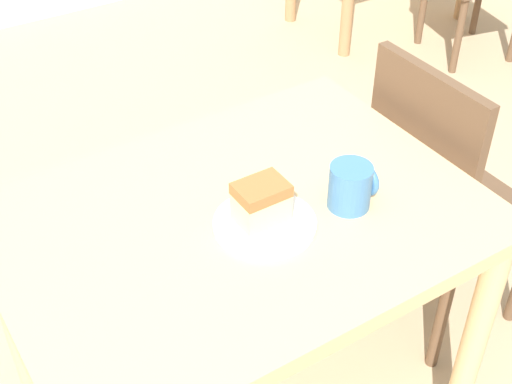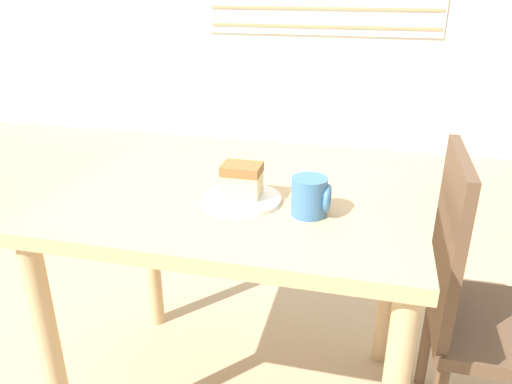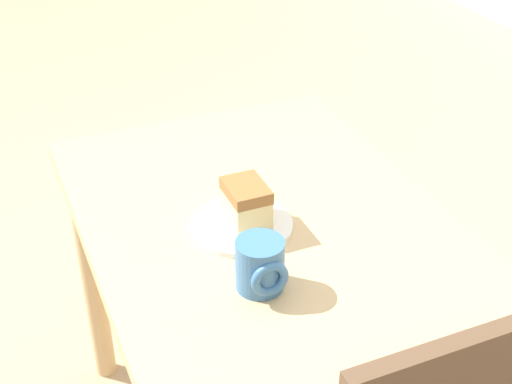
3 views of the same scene
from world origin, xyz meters
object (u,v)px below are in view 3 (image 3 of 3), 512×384
(plate, at_px, (242,225))
(cake_slice, at_px, (246,203))
(dining_table_near, at_px, (263,260))
(coffee_mug, at_px, (261,266))

(plate, bearing_deg, cake_slice, 100.01)
(dining_table_near, distance_m, cake_slice, 0.19)
(dining_table_near, xyz_separation_m, plate, (0.02, -0.06, 0.13))
(plate, bearing_deg, coffee_mug, -11.53)
(dining_table_near, height_order, cake_slice, cake_slice)
(dining_table_near, bearing_deg, cake_slice, -65.50)
(plate, relative_size, cake_slice, 2.06)
(cake_slice, distance_m, coffee_mug, 0.20)
(dining_table_near, bearing_deg, plate, -68.01)
(plate, bearing_deg, dining_table_near, 111.99)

